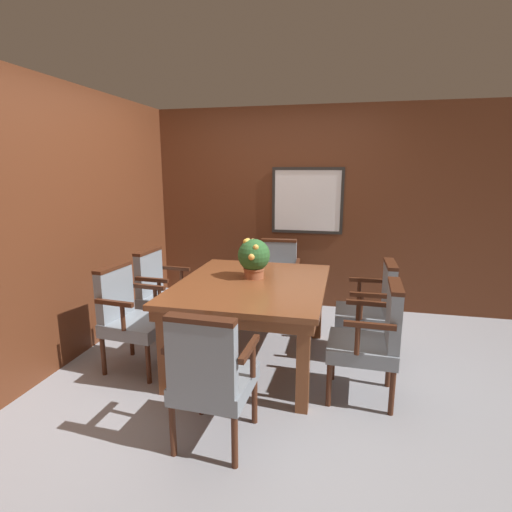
% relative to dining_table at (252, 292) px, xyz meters
% --- Properties ---
extents(ground_plane, '(14.00, 14.00, 0.00)m').
position_rel_dining_table_xyz_m(ground_plane, '(-0.06, -0.12, -0.65)').
color(ground_plane, '#93969E').
extents(wall_back, '(7.20, 0.08, 2.45)m').
position_rel_dining_table_xyz_m(wall_back, '(-0.05, 1.69, 0.57)').
color(wall_back, '#5B2D19').
rests_on(wall_back, ground_plane).
extents(wall_left, '(0.06, 7.20, 2.45)m').
position_rel_dining_table_xyz_m(wall_left, '(-1.64, -0.12, 0.57)').
color(wall_left, '#5B2D19').
rests_on(wall_left, ground_plane).
extents(dining_table, '(1.27, 1.54, 0.75)m').
position_rel_dining_table_xyz_m(dining_table, '(0.00, 0.00, 0.00)').
color(dining_table, brown).
rests_on(dining_table, ground_plane).
extents(chair_head_near, '(0.52, 0.52, 0.91)m').
position_rel_dining_table_xyz_m(chair_head_near, '(0.02, -1.16, -0.16)').
color(chair_head_near, '#472314').
rests_on(chair_head_near, ground_plane).
extents(chair_left_near, '(0.54, 0.54, 0.91)m').
position_rel_dining_table_xyz_m(chair_left_near, '(-1.01, -0.34, -0.16)').
color(chair_left_near, '#472314').
rests_on(chair_left_near, ground_plane).
extents(chair_left_far, '(0.53, 0.53, 0.91)m').
position_rel_dining_table_xyz_m(chair_left_far, '(-1.04, 0.35, -0.16)').
color(chair_left_far, '#472314').
rests_on(chair_left_far, ground_plane).
extents(chair_head_far, '(0.52, 0.53, 0.91)m').
position_rel_dining_table_xyz_m(chair_head_far, '(0.02, 1.14, -0.16)').
color(chair_head_far, '#472314').
rests_on(chair_head_far, ground_plane).
extents(chair_right_near, '(0.52, 0.52, 0.91)m').
position_rel_dining_table_xyz_m(chair_right_near, '(1.01, -0.37, -0.16)').
color(chair_right_near, '#472314').
rests_on(chair_right_near, ground_plane).
extents(chair_right_far, '(0.51, 0.51, 0.91)m').
position_rel_dining_table_xyz_m(chair_right_far, '(1.04, 0.32, -0.16)').
color(chair_right_far, '#472314').
rests_on(chair_right_far, ground_plane).
extents(potted_plant, '(0.29, 0.31, 0.36)m').
position_rel_dining_table_xyz_m(potted_plant, '(-0.02, 0.14, 0.29)').
color(potted_plant, '#9E5638').
rests_on(potted_plant, dining_table).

